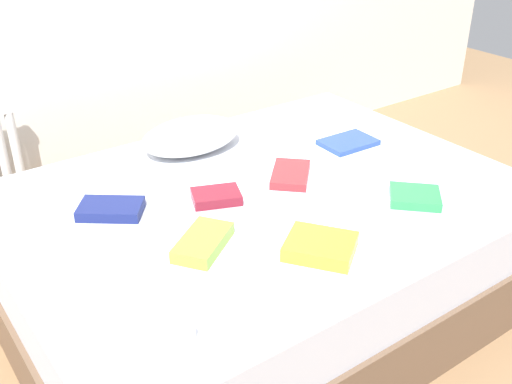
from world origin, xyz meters
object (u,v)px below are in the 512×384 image
(textbook_red, at_px, (290,174))
(textbook_yellow, at_px, (320,246))
(pillow, at_px, (191,136))
(textbook_lime, at_px, (203,242))
(textbook_white, at_px, (155,336))
(textbook_navy, at_px, (111,209))
(textbook_blue, at_px, (348,142))
(textbook_green, at_px, (415,197))
(bed, at_px, (263,247))
(textbook_maroon, at_px, (216,196))

(textbook_red, height_order, textbook_yellow, textbook_yellow)
(pillow, distance_m, textbook_lime, 0.79)
(textbook_lime, relative_size, textbook_white, 1.34)
(pillow, height_order, textbook_lime, pillow)
(textbook_navy, bearing_deg, textbook_red, 25.13)
(textbook_blue, distance_m, textbook_green, 0.55)
(textbook_green, xyz_separation_m, textbook_red, (-0.26, 0.42, -0.00))
(pillow, distance_m, textbook_white, 1.23)
(textbook_red, xyz_separation_m, textbook_yellow, (-0.25, -0.48, 0.01))
(bed, distance_m, pillow, 0.60)
(textbook_green, bearing_deg, textbook_yellow, -128.83)
(textbook_navy, bearing_deg, textbook_white, -66.75)
(textbook_navy, bearing_deg, textbook_blue, 35.10)
(textbook_navy, distance_m, textbook_maroon, 0.39)
(textbook_navy, relative_size, textbook_yellow, 1.03)
(textbook_lime, distance_m, textbook_red, 0.60)
(bed, distance_m, textbook_green, 0.64)
(textbook_maroon, height_order, textbook_red, textbook_maroon)
(textbook_lime, height_order, textbook_green, textbook_lime)
(textbook_navy, bearing_deg, textbook_maroon, 16.21)
(bed, bearing_deg, textbook_green, -42.16)
(pillow, height_order, textbook_yellow, pillow)
(pillow, bearing_deg, textbook_maroon, -109.15)
(textbook_red, bearing_deg, bed, 146.43)
(pillow, height_order, textbook_blue, pillow)
(textbook_blue, xyz_separation_m, textbook_navy, (-1.13, 0.05, 0.01))
(bed, height_order, textbook_white, textbook_white)
(textbook_blue, xyz_separation_m, textbook_white, (-1.31, -0.65, 0.01))
(textbook_green, relative_size, textbook_white, 1.04)
(textbook_navy, xyz_separation_m, textbook_red, (0.71, -0.16, -0.00))
(textbook_maroon, distance_m, textbook_red, 0.35)
(textbook_white, bearing_deg, textbook_lime, 36.52)
(pillow, relative_size, textbook_yellow, 2.07)
(textbook_navy, distance_m, textbook_white, 0.72)
(bed, xyz_separation_m, textbook_lime, (-0.39, -0.19, 0.28))
(textbook_maroon, bearing_deg, bed, 6.21)
(textbook_blue, xyz_separation_m, textbook_maroon, (-0.77, -0.09, 0.01))
(pillow, xyz_separation_m, textbook_yellow, (-0.07, -0.95, -0.04))
(bed, bearing_deg, textbook_blue, 13.75)
(textbook_navy, distance_m, textbook_red, 0.73)
(textbook_blue, xyz_separation_m, textbook_lime, (-0.97, -0.34, 0.01))
(textbook_blue, bearing_deg, pillow, 150.80)
(pillow, xyz_separation_m, textbook_red, (0.19, -0.47, -0.05))
(textbook_green, xyz_separation_m, textbook_yellow, (-0.52, -0.06, 0.01))
(pillow, height_order, textbook_white, pillow)
(textbook_green, height_order, textbook_red, textbook_green)
(textbook_white, bearing_deg, bed, 28.60)
(textbook_white, xyz_separation_m, textbook_red, (0.89, 0.54, -0.01))
(pillow, height_order, textbook_red, pillow)
(textbook_white, distance_m, textbook_yellow, 0.64)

